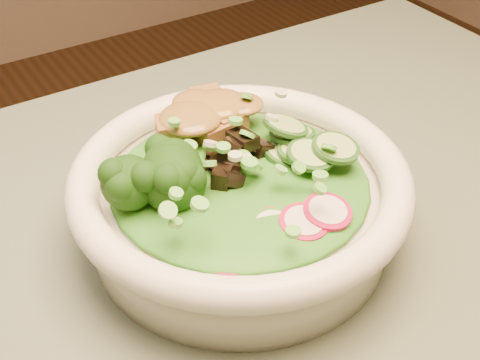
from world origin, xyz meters
TOP-DOWN VIEW (x-y plane):
  - salad_bowl at (0.14, 0.09)m, footprint 0.27×0.27m
  - lettuce_bed at (0.14, 0.09)m, footprint 0.20×0.20m
  - broccoli_florets at (0.07, 0.09)m, footprint 0.09×0.08m
  - radish_slices at (0.13, 0.03)m, footprint 0.12×0.06m
  - cucumber_slices at (0.20, 0.09)m, footprint 0.08×0.08m
  - mushroom_heap at (0.14, 0.10)m, footprint 0.08×0.08m
  - tofu_cubes at (0.14, 0.15)m, footprint 0.10×0.08m
  - peanut_sauce at (0.14, 0.15)m, footprint 0.07×0.06m
  - scallion_garnish at (0.14, 0.09)m, footprint 0.19×0.19m

SIDE VIEW (x-z plane):
  - salad_bowl at x=0.14m, z-range 0.75..0.83m
  - lettuce_bed at x=0.14m, z-range 0.80..0.82m
  - radish_slices at x=0.13m, z-range 0.80..0.82m
  - cucumber_slices at x=0.20m, z-range 0.80..0.84m
  - tofu_cubes at x=0.14m, z-range 0.80..0.84m
  - mushroom_heap at x=0.14m, z-range 0.80..0.84m
  - broccoli_florets at x=0.07m, z-range 0.80..0.85m
  - scallion_garnish at x=0.14m, z-range 0.82..0.85m
  - peanut_sauce at x=0.14m, z-range 0.83..0.84m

